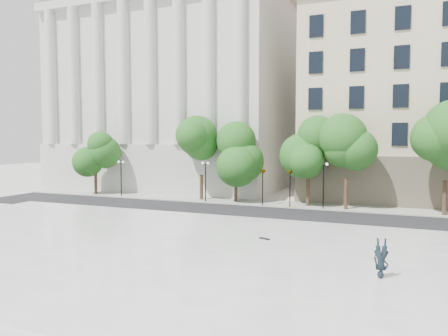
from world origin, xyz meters
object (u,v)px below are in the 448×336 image
Objects in this scene: traffic_light_west at (263,168)px; traffic_light_east at (290,170)px; person_lying at (381,273)px; skateboard at (264,239)px.

traffic_light_west is 1.02× the size of traffic_light_east.
person_lying is at bearing -65.99° from traffic_light_east.
traffic_light_east reaches higher than skateboard.
skateboard is (-7.07, 5.26, -0.21)m from person_lying.
skateboard is (4.77, -15.15, -3.28)m from traffic_light_west.
person_lying is 8.81m from skateboard.
person_lying is (11.84, -20.41, -3.07)m from traffic_light_west.
traffic_light_east is 5.73× the size of skateboard.
traffic_light_west is at bearing -180.00° from traffic_light_east.
traffic_light_west is at bearing 111.72° from person_lying.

